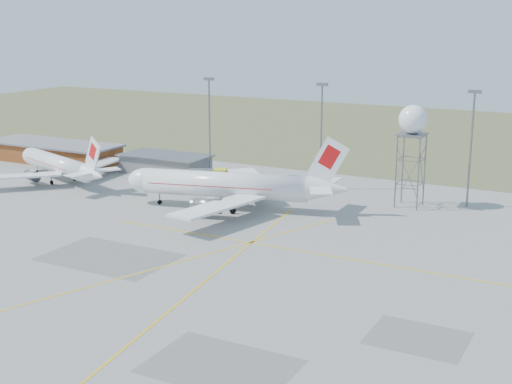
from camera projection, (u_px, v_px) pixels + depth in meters
The scene contains 12 objects.
ground at pixel (165, 326), 77.16m from camera, with size 400.00×400.00×0.00m, color gray.
grass_strip at pixel (459, 137), 197.00m from camera, with size 400.00×120.00×0.03m, color #525E33.
building_orange at pixel (53, 152), 164.04m from camera, with size 33.00×12.00×4.30m.
building_grey at pixel (165, 164), 152.06m from camera, with size 19.00×10.00×3.90m.
mast_a at pixel (209, 119), 146.77m from camera, with size 2.20×0.50×20.50m.
mast_b at pixel (321, 127), 135.33m from camera, with size 2.20×0.50×20.50m.
mast_c at pixel (471, 139), 122.52m from camera, with size 2.20×0.50×20.50m.
airliner_main at pixel (229, 186), 123.17m from camera, with size 39.00×37.13×13.41m.
airliner_far at pixel (59, 165), 143.73m from camera, with size 31.27×29.42×10.95m.
radar_tower at pixel (411, 150), 123.33m from camera, with size 4.94×4.94×17.90m.
fire_truck at pixel (207, 178), 140.42m from camera, with size 8.90×6.25×3.41m.
baggage_tug at pixel (199, 185), 138.90m from camera, with size 2.29×1.99×1.60m.
Camera 1 is at (42.37, -58.32, 32.65)m, focal length 50.00 mm.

